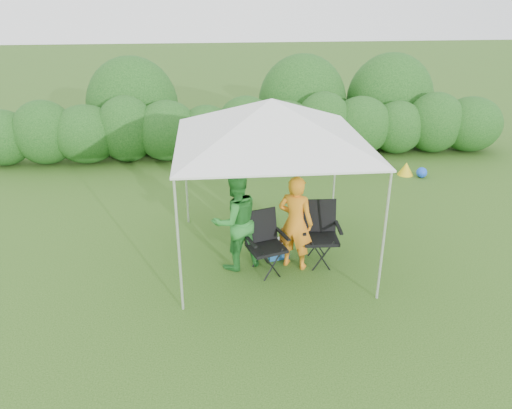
{
  "coord_description": "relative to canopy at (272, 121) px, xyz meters",
  "views": [
    {
      "loc": [
        -1.0,
        -7.3,
        4.51
      ],
      "look_at": [
        -0.26,
        0.4,
        1.05
      ],
      "focal_mm": 35.0,
      "sensor_mm": 36.0,
      "label": 1
    }
  ],
  "objects": [
    {
      "name": "lawn_toy",
      "position": [
        4.03,
        3.67,
        -2.31
      ],
      "size": [
        0.66,
        0.55,
        0.33
      ],
      "color": "yellow",
      "rests_on": "ground"
    },
    {
      "name": "bottle",
      "position": [
        0.19,
        -0.13,
        -2.0
      ],
      "size": [
        0.07,
        0.07,
        0.27
      ],
      "primitive_type": "cylinder",
      "color": "#592D0C",
      "rests_on": "cooler"
    },
    {
      "name": "ground",
      "position": [
        0.0,
        -0.5,
        -2.46
      ],
      "size": [
        70.0,
        70.0,
        0.0
      ],
      "primitive_type": "plane",
      "color": "#385E1D"
    },
    {
      "name": "chair_left",
      "position": [
        -0.16,
        -0.47,
        -1.87
      ],
      "size": [
        0.76,
        0.73,
        1.04
      ],
      "rotation": [
        0.0,
        0.0,
        0.31
      ],
      "color": "black",
      "rests_on": "ground"
    },
    {
      "name": "chair_right",
      "position": [
        0.83,
        -0.26,
        -1.85
      ],
      "size": [
        0.7,
        0.63,
        1.08
      ],
      "rotation": [
        0.0,
        0.0,
        -0.04
      ],
      "color": "black",
      "rests_on": "ground"
    },
    {
      "name": "canopy",
      "position": [
        0.0,
        0.0,
        0.0
      ],
      "size": [
        3.1,
        3.1,
        2.83
      ],
      "color": "silver",
      "rests_on": "ground"
    },
    {
      "name": "man",
      "position": [
        0.37,
        -0.41,
        -1.63
      ],
      "size": [
        0.72,
        0.64,
        1.66
      ],
      "primitive_type": "imported",
      "rotation": [
        0.0,
        0.0,
        2.64
      ],
      "color": "orange",
      "rests_on": "ground"
    },
    {
      "name": "hedge",
      "position": [
        0.1,
        5.5,
        -1.64
      ],
      "size": [
        14.54,
        1.53,
        1.8
      ],
      "color": "#23561B",
      "rests_on": "ground"
    },
    {
      "name": "woman",
      "position": [
        -0.63,
        -0.32,
        -1.6
      ],
      "size": [
        1.03,
        0.93,
        1.73
      ],
      "primitive_type": "imported",
      "rotation": [
        0.0,
        0.0,
        3.54
      ],
      "color": "#297E2E",
      "rests_on": "ground"
    },
    {
      "name": "cooler",
      "position": [
        0.13,
        -0.09,
        -2.3
      ],
      "size": [
        0.43,
        0.35,
        0.32
      ],
      "rotation": [
        0.0,
        0.0,
        0.2
      ],
      "color": "#205595",
      "rests_on": "ground"
    }
  ]
}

